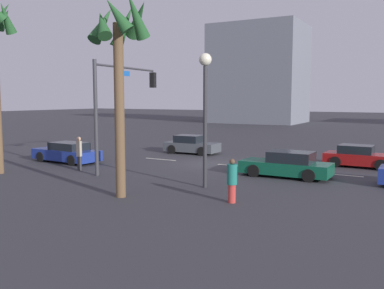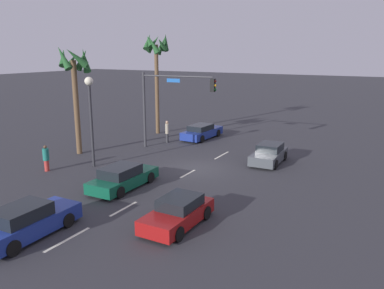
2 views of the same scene
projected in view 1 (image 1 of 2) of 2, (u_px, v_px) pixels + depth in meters
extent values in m
plane|color=#333338|center=(211.00, 164.00, 26.16)|extent=(220.00, 220.00, 0.00)
cube|color=silver|center=(343.00, 175.00, 22.24)|extent=(2.04, 0.14, 0.01)
cube|color=silver|center=(231.00, 165.00, 25.46)|extent=(1.84, 0.14, 0.01)
cube|color=silver|center=(161.00, 159.00, 28.05)|extent=(2.40, 0.14, 0.01)
cube|color=#0F5138|center=(286.00, 168.00, 21.76)|extent=(4.55, 1.80, 0.62)
cube|color=black|center=(291.00, 157.00, 21.56)|extent=(2.19, 1.57, 0.55)
cylinder|color=black|center=(254.00, 171.00, 21.75)|extent=(0.64, 0.22, 0.64)
cylinder|color=black|center=(265.00, 166.00, 23.19)|extent=(0.64, 0.22, 0.64)
cylinder|color=black|center=(309.00, 176.00, 20.36)|extent=(0.64, 0.22, 0.64)
cylinder|color=black|center=(317.00, 171.00, 21.80)|extent=(0.64, 0.22, 0.64)
cube|color=maroon|center=(360.00, 159.00, 24.87)|extent=(3.97, 1.73, 0.64)
cube|color=black|center=(356.00, 149.00, 24.93)|extent=(1.91, 1.51, 0.49)
cylinder|color=black|center=(384.00, 161.00, 24.94)|extent=(0.64, 0.23, 0.64)
cylinder|color=black|center=(381.00, 165.00, 23.58)|extent=(0.64, 0.23, 0.64)
cylinder|color=black|center=(341.00, 158.00, 26.19)|extent=(0.64, 0.23, 0.64)
cylinder|color=black|center=(335.00, 162.00, 24.83)|extent=(0.64, 0.23, 0.64)
cube|color=navy|center=(66.00, 154.00, 26.80)|extent=(4.77, 1.96, 0.65)
cube|color=black|center=(69.00, 146.00, 26.59)|extent=(2.33, 1.63, 0.46)
cylinder|color=black|center=(41.00, 157.00, 26.94)|extent=(0.65, 0.25, 0.64)
cylinder|color=black|center=(61.00, 154.00, 28.29)|extent=(0.65, 0.25, 0.64)
cylinder|color=black|center=(72.00, 160.00, 25.36)|extent=(0.65, 0.25, 0.64)
cylinder|color=black|center=(92.00, 157.00, 26.70)|extent=(0.65, 0.25, 0.64)
cube|color=#474C51|center=(192.00, 147.00, 31.03)|extent=(3.99, 1.83, 0.65)
cube|color=black|center=(189.00, 139.00, 31.08)|extent=(1.93, 1.56, 0.52)
cylinder|color=black|center=(212.00, 149.00, 31.18)|extent=(0.65, 0.24, 0.64)
cylinder|color=black|center=(202.00, 151.00, 29.77)|extent=(0.65, 0.24, 0.64)
cylinder|color=black|center=(183.00, 147.00, 32.34)|extent=(0.65, 0.24, 0.64)
cylinder|color=black|center=(172.00, 149.00, 30.93)|extent=(0.65, 0.24, 0.64)
cylinder|color=#38383D|center=(96.00, 118.00, 21.79)|extent=(0.20, 0.20, 6.00)
cylinder|color=#38383D|center=(127.00, 68.00, 24.10)|extent=(0.63, 5.80, 0.12)
cube|color=black|center=(153.00, 80.00, 26.78)|extent=(0.35, 0.35, 0.95)
sphere|color=#360503|center=(154.00, 76.00, 26.91)|extent=(0.20, 0.20, 0.20)
sphere|color=orange|center=(154.00, 80.00, 26.94)|extent=(0.20, 0.20, 0.20)
sphere|color=black|center=(154.00, 85.00, 26.98)|extent=(0.20, 0.20, 0.20)
cube|color=#1959B2|center=(124.00, 73.00, 23.88)|extent=(0.14, 1.10, 0.28)
cylinder|color=#2D2D33|center=(205.00, 128.00, 18.88)|extent=(0.18, 0.18, 5.43)
sphere|color=#F2EACC|center=(205.00, 59.00, 18.56)|extent=(0.56, 0.56, 0.56)
cylinder|color=#BF3833|center=(232.00, 194.00, 16.33)|extent=(0.36, 0.36, 0.72)
cylinder|color=#1E7266|center=(232.00, 174.00, 16.25)|extent=(0.48, 0.48, 0.78)
sphere|color=brown|center=(232.00, 162.00, 16.20)|extent=(0.21, 0.21, 0.21)
cylinder|color=#333338|center=(79.00, 163.00, 23.78)|extent=(0.24, 0.24, 0.79)
cylinder|color=#B2A58C|center=(79.00, 149.00, 23.69)|extent=(0.32, 0.32, 0.86)
sphere|color=tan|center=(79.00, 139.00, 23.63)|extent=(0.23, 0.23, 0.23)
cone|color=#235628|center=(6.00, 18.00, 21.72)|extent=(0.89, 1.36, 1.65)
cone|color=#235628|center=(4.00, 19.00, 22.42)|extent=(1.27, 0.59, 1.27)
cone|color=#235628|center=(0.00, 17.00, 22.73)|extent=(1.57, 1.28, 1.71)
cylinder|color=brown|center=(119.00, 112.00, 16.94)|extent=(0.40, 0.40, 6.95)
cone|color=#235628|center=(103.00, 24.00, 17.04)|extent=(0.68, 1.47, 1.70)
cone|color=#235628|center=(102.00, 24.00, 16.31)|extent=(1.28, 1.10, 1.32)
cone|color=#235628|center=(117.00, 15.00, 15.88)|extent=(1.32, 1.20, 1.44)
cone|color=#235628|center=(136.00, 15.00, 16.09)|extent=(0.58, 1.41, 1.82)
cone|color=#235628|center=(138.00, 19.00, 16.97)|extent=(1.72, 1.31, 1.54)
cone|color=#235628|center=(124.00, 27.00, 17.44)|extent=(1.34, 1.00, 1.84)
cube|color=slate|center=(259.00, 74.00, 71.17)|extent=(14.83, 12.26, 16.10)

